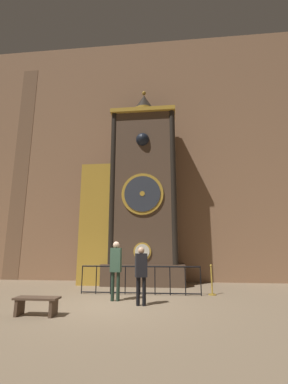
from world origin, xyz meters
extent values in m
plane|color=#847056|center=(0.00, 0.00, 0.00)|extent=(28.00, 28.00, 0.00)
cube|color=#936B4C|center=(0.00, 5.38, 6.82)|extent=(24.00, 0.30, 13.64)
cube|color=brown|center=(-6.60, 5.28, 6.14)|extent=(0.90, 0.12, 12.28)
cube|color=brown|center=(0.49, 4.20, 0.46)|extent=(3.67, 1.61, 0.92)
cube|color=brown|center=(0.49, 4.20, 4.62)|extent=(2.93, 1.40, 7.40)
cube|color=gold|center=(0.49, 4.09, 8.22)|extent=(3.17, 1.54, 0.20)
cylinder|color=gold|center=(0.49, 3.47, 1.47)|extent=(0.77, 0.05, 0.77)
cylinder|color=silver|center=(0.49, 3.44, 1.47)|extent=(0.63, 0.03, 0.63)
cylinder|color=gold|center=(0.49, 3.47, 4.03)|extent=(1.92, 0.07, 1.92)
cylinder|color=#2D333D|center=(0.49, 3.42, 4.03)|extent=(1.65, 0.04, 1.65)
cylinder|color=gold|center=(0.49, 3.40, 4.03)|extent=(0.23, 0.03, 0.23)
cube|color=#30241B|center=(0.49, 3.99, 6.69)|extent=(0.80, 0.42, 0.80)
sphere|color=black|center=(0.49, 3.55, 6.69)|extent=(0.64, 0.64, 0.64)
cylinder|color=black|center=(-0.92, 3.58, 4.62)|extent=(0.28, 0.28, 7.40)
cylinder|color=black|center=(1.90, 3.58, 4.62)|extent=(0.28, 0.28, 7.40)
cylinder|color=gold|center=(0.49, 4.20, 8.47)|extent=(1.08, 1.08, 0.30)
cone|color=black|center=(0.49, 4.20, 9.05)|extent=(1.02, 1.02, 0.87)
sphere|color=gold|center=(0.49, 4.20, 9.60)|extent=(0.20, 0.20, 0.20)
cube|color=#4C3828|center=(-1.73, 4.25, 2.79)|extent=(1.41, 1.19, 5.57)
cube|color=gold|center=(-1.73, 3.64, 2.79)|extent=(1.48, 0.06, 5.57)
cylinder|color=black|center=(-1.56, 1.74, 0.49)|extent=(0.04, 0.04, 0.99)
cylinder|color=black|center=(-1.02, 1.74, 0.49)|extent=(0.04, 0.04, 0.99)
cylinder|color=black|center=(-0.48, 1.74, 0.49)|extent=(0.04, 0.04, 0.99)
cylinder|color=black|center=(0.06, 1.74, 0.49)|extent=(0.04, 0.04, 0.99)
cylinder|color=black|center=(0.60, 1.74, 0.49)|extent=(0.04, 0.04, 0.99)
cylinder|color=black|center=(1.14, 1.74, 0.49)|extent=(0.04, 0.04, 0.99)
cylinder|color=black|center=(1.68, 1.74, 0.49)|extent=(0.04, 0.04, 0.99)
cylinder|color=black|center=(2.22, 1.74, 0.49)|extent=(0.04, 0.04, 0.99)
cylinder|color=black|center=(2.75, 1.74, 0.49)|extent=(0.04, 0.04, 0.99)
cylinder|color=black|center=(0.60, 1.74, 0.97)|extent=(4.31, 0.05, 0.05)
cylinder|color=black|center=(0.60, 1.74, 0.06)|extent=(4.31, 0.04, 0.04)
cylinder|color=#213427|center=(-0.15, 0.60, 0.44)|extent=(0.11, 0.11, 0.88)
cylinder|color=#213427|center=(0.03, 0.60, 0.44)|extent=(0.11, 0.11, 0.88)
cube|color=#385642|center=(-0.06, 0.60, 1.26)|extent=(0.35, 0.24, 0.76)
sphere|color=beige|center=(-0.06, 0.60, 1.73)|extent=(0.22, 0.22, 0.22)
cylinder|color=black|center=(0.74, 0.02, 0.40)|extent=(0.11, 0.11, 0.79)
cylinder|color=black|center=(0.92, 0.02, 0.40)|extent=(0.11, 0.11, 0.79)
cube|color=black|center=(0.83, 0.02, 1.14)|extent=(0.39, 0.31, 0.68)
sphere|color=tan|center=(0.83, 0.02, 1.57)|extent=(0.20, 0.20, 0.20)
cylinder|color=#B28E33|center=(3.16, 1.94, 0.02)|extent=(0.28, 0.28, 0.04)
cylinder|color=#B28E33|center=(3.16, 1.94, 0.49)|extent=(0.06, 0.06, 0.97)
sphere|color=#B28E33|center=(3.16, 1.94, 1.01)|extent=(0.09, 0.09, 0.09)
cube|color=brown|center=(-1.64, -1.35, 0.41)|extent=(1.11, 0.40, 0.05)
cube|color=brown|center=(-2.08, -1.35, 0.20)|extent=(0.08, 0.36, 0.39)
cube|color=brown|center=(-1.20, -1.35, 0.20)|extent=(0.08, 0.36, 0.39)
camera|label=1|loc=(1.72, -7.89, 1.68)|focal=24.00mm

